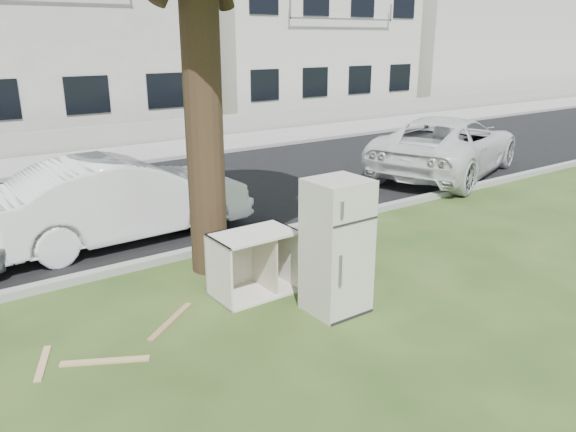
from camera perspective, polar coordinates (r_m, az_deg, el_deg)
ground at (r=7.50m, az=1.41°, el=-9.04°), size 120.00×120.00×0.00m
road at (r=12.51m, az=-15.28°, el=1.42°), size 120.00×7.00×0.01m
kerb_near at (r=9.40m, az=-7.57°, el=-3.49°), size 120.00×0.18×0.12m
kerb_far at (r=15.80m, az=-19.85°, el=4.30°), size 120.00×0.18×0.12m
sidewalk at (r=17.17m, az=-21.22°, el=5.17°), size 120.00×2.80×0.01m
low_wall at (r=18.64m, az=-22.62°, el=7.00°), size 120.00×0.15×0.70m
townhouse_center at (r=23.21m, az=-26.63°, el=16.78°), size 11.22×8.16×7.44m
townhouse_right at (r=27.91m, az=-0.38°, el=17.78°), size 10.20×8.16×6.84m
filler_right at (r=38.04m, az=17.47°, el=16.65°), size 16.00×9.00×6.40m
fridge at (r=7.08m, az=4.97°, el=-3.10°), size 0.72×0.66×1.73m
cabinet at (r=7.67m, az=-3.47°, el=-4.83°), size 1.13×0.70×0.88m
plank_a at (r=7.24m, az=-11.84°, el=-10.38°), size 0.84×0.67×0.02m
plank_b at (r=6.61m, az=-18.09°, el=-13.84°), size 0.88×0.53×0.02m
plank_c at (r=6.81m, az=-23.65°, el=-13.53°), size 0.33×0.69×0.02m
car_center at (r=10.09m, az=-16.44°, el=1.73°), size 4.44×1.66×1.45m
car_right at (r=15.02m, az=15.85°, el=6.92°), size 5.85×4.13×1.48m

